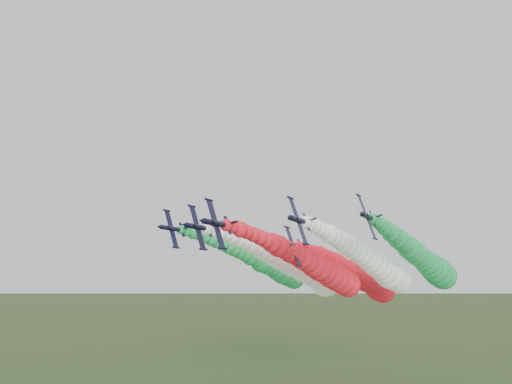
# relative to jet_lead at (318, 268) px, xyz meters

# --- Properties ---
(jet_lead) EXTENTS (11.59, 58.81, 17.14)m
(jet_lead) POSITION_rel_jet_lead_xyz_m (0.00, 0.00, 0.00)
(jet_lead) COLOR black
(jet_lead) RESTS_ON ground
(jet_inner_left) EXTENTS (12.25, 59.47, 17.81)m
(jet_inner_left) POSITION_rel_jet_lead_xyz_m (-8.01, 6.95, 0.48)
(jet_inner_left) COLOR black
(jet_inner_left) RESTS_ON ground
(jet_inner_right) EXTENTS (11.67, 58.89, 17.23)m
(jet_inner_right) POSITION_rel_jet_lead_xyz_m (10.50, 9.98, 0.82)
(jet_inner_right) COLOR black
(jet_inner_right) RESTS_ON ground
(jet_outer_left) EXTENTS (11.73, 58.95, 17.29)m
(jet_outer_left) POSITION_rel_jet_lead_xyz_m (-20.53, 17.59, 1.45)
(jet_outer_left) COLOR black
(jet_outer_left) RESTS_ON ground
(jet_outer_right) EXTENTS (12.09, 59.31, 17.65)m
(jet_outer_right) POSITION_rel_jet_lead_xyz_m (19.88, 19.80, 1.89)
(jet_outer_right) COLOR black
(jet_outer_right) RESTS_ON ground
(jet_trail) EXTENTS (11.91, 59.13, 17.46)m
(jet_trail) POSITION_rel_jet_lead_xyz_m (2.71, 26.11, -2.05)
(jet_trail) COLOR black
(jet_trail) RESTS_ON ground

